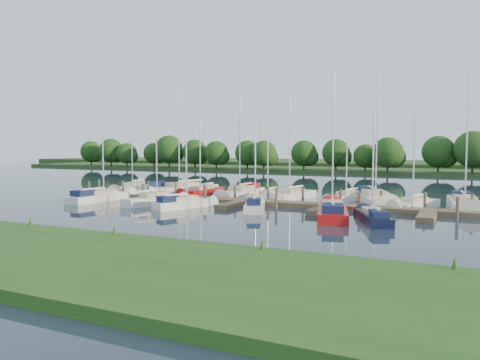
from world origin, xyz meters
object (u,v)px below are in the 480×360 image
at_px(sailboat_n_5, 269,198).
at_px(sailboat_n_0, 134,189).
at_px(motorboat, 155,190).
at_px(dock, 242,202).
at_px(sailboat_s_2, 183,204).

bearing_deg(sailboat_n_5, sailboat_n_0, -6.45).
bearing_deg(sailboat_n_5, motorboat, -5.27).
xyz_separation_m(sailboat_n_0, sailboat_n_5, (18.28, -1.94, -0.00)).
relative_size(dock, sailboat_n_0, 3.77).
bearing_deg(sailboat_n_5, dock, 77.50).
bearing_deg(motorboat, sailboat_s_2, 152.86).
bearing_deg(sailboat_n_0, dock, 150.79).
bearing_deg(motorboat, dock, 175.77).
height_order(dock, motorboat, motorboat).
bearing_deg(sailboat_n_5, sailboat_s_2, 63.34).
relative_size(sailboat_n_5, sailboat_s_2, 1.05).
xyz_separation_m(sailboat_n_0, motorboat, (3.69, -0.69, 0.07)).
relative_size(dock, sailboat_n_5, 4.71).
height_order(sailboat_n_0, sailboat_s_2, sailboat_n_0).
height_order(sailboat_n_5, sailboat_s_2, sailboat_n_5).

